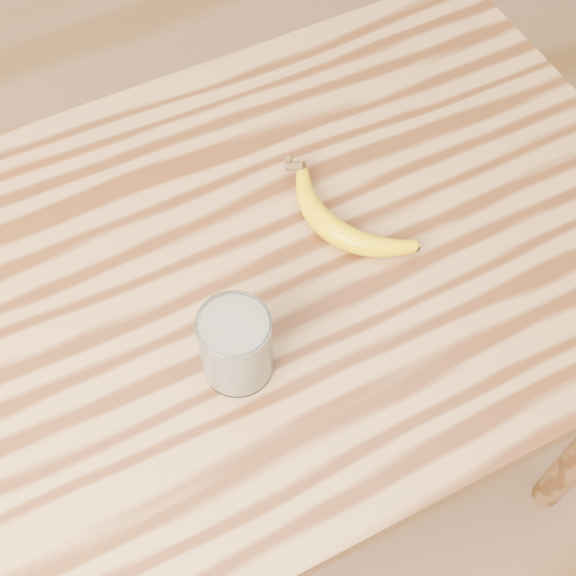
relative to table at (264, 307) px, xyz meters
name	(u,v)px	position (x,y,z in m)	size (l,w,h in m)	color
table	(264,307)	(0.00, 0.00, 0.00)	(1.20, 0.80, 0.90)	#996B3C
smoothie_glass	(236,345)	(-0.10, -0.13, 0.19)	(0.09, 0.09, 0.12)	white
banana	(334,232)	(0.11, -0.01, 0.15)	(0.11, 0.30, 0.04)	#E0B100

